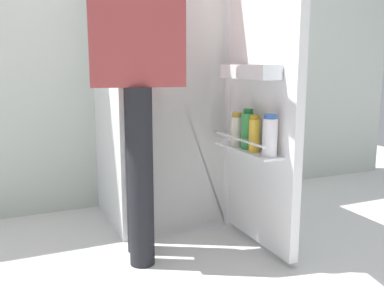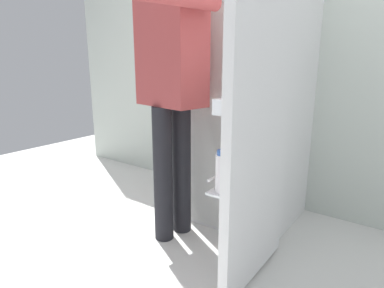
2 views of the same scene
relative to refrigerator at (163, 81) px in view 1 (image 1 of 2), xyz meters
The scene contains 4 objects.
ground_plane 1.01m from the refrigerator, 92.66° to the right, with size 6.32×6.32×0.00m, color silver.
kitchen_wall 0.56m from the refrigerator, 93.27° to the left, with size 4.40×0.10×2.43m, color beige.
refrigerator is the anchor object (origin of this frame).
person 0.60m from the refrigerator, 121.24° to the right, with size 0.57×0.80×1.72m.
Camera 1 is at (-0.86, -1.94, 0.97)m, focal length 40.46 mm.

